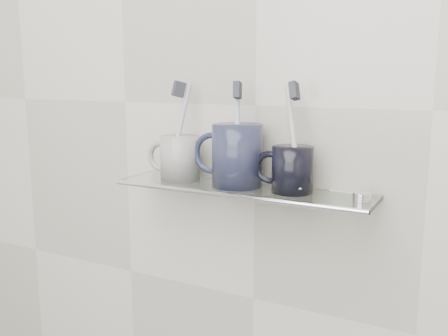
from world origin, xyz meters
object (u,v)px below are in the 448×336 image
Objects in this scene: shelf_glass at (241,189)px; mug_left at (180,158)px; mug_center at (237,155)px; mug_right at (292,170)px.

mug_left is (-0.14, 0.00, 0.05)m from shelf_glass.
shelf_glass is 0.15m from mug_left.
shelf_glass is 0.06m from mug_center.
shelf_glass is 0.11m from mug_right.
mug_right is (0.24, 0.00, -0.00)m from mug_left.
mug_center is 1.42× the size of mug_right.
mug_left is 0.75× the size of mug_center.
mug_right is (0.11, 0.00, -0.02)m from mug_center.
mug_right is at bearing 23.25° from mug_center.
mug_center reaches higher than mug_right.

